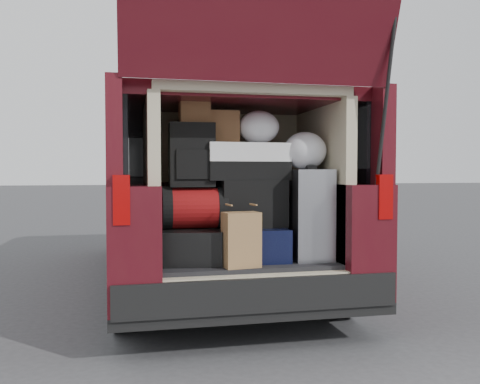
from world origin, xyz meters
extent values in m
plane|color=#38383A|center=(0.00, 0.00, 0.00)|extent=(80.00, 80.00, 0.00)
cylinder|color=black|center=(-0.82, 0.40, 0.32)|extent=(0.24, 0.64, 0.64)
cylinder|color=black|center=(0.82, 0.40, 0.32)|extent=(0.24, 0.64, 0.64)
cylinder|color=black|center=(-0.82, 3.70, 0.32)|extent=(0.24, 0.64, 0.64)
cylinder|color=black|center=(0.82, 3.70, 0.32)|extent=(0.24, 0.64, 0.64)
cube|color=black|center=(0.00, 2.08, 0.26)|extent=(1.90, 4.85, 0.08)
cube|color=#4C0D16|center=(-0.79, 2.08, 0.70)|extent=(0.33, 4.85, 0.80)
cube|color=#4C0D16|center=(0.79, 2.08, 0.70)|extent=(0.33, 4.85, 0.80)
cube|color=#4C0D16|center=(0.00, 2.08, 1.73)|extent=(1.82, 4.46, 0.10)
cube|color=black|center=(-0.88, 1.97, 1.44)|extent=(0.12, 4.25, 0.68)
cube|color=black|center=(0.88, 1.97, 1.44)|extent=(0.12, 4.25, 0.68)
cube|color=black|center=(0.00, -0.29, 0.40)|extent=(1.86, 0.16, 0.22)
cube|color=#990505|center=(-0.86, -0.33, 1.02)|extent=(0.10, 0.06, 0.30)
cube|color=#990505|center=(0.86, -0.33, 1.02)|extent=(0.10, 0.06, 0.30)
cube|color=black|center=(0.00, 0.28, 0.52)|extent=(1.24, 1.05, 0.06)
cube|color=#C2B495|center=(-0.66, 0.28, 1.12)|extent=(0.08, 1.05, 1.15)
cube|color=#C2B495|center=(0.66, 0.28, 1.12)|extent=(0.08, 1.05, 1.15)
cube|color=#C2B495|center=(0.00, 0.83, 1.12)|extent=(1.34, 0.06, 1.15)
cube|color=#C2B495|center=(0.00, 0.28, 1.73)|extent=(1.34, 1.05, 0.06)
cylinder|color=black|center=(0.84, -0.40, 1.65)|extent=(0.02, 0.90, 0.76)
cube|color=black|center=(0.00, 0.28, 0.28)|extent=(1.24, 1.05, 0.55)
cube|color=black|center=(-0.38, 0.16, 0.67)|extent=(0.51, 0.65, 0.24)
cube|color=black|center=(0.07, 0.14, 0.67)|extent=(0.45, 0.55, 0.23)
cube|color=silver|center=(0.47, 0.07, 0.88)|extent=(0.30, 0.45, 0.65)
cube|color=#A17649|center=(-0.09, -0.15, 0.73)|extent=(0.26, 0.18, 0.37)
cube|color=maroon|center=(-0.36, 0.13, 0.93)|extent=(0.46, 0.30, 0.30)
cube|color=black|center=(0.06, 0.14, 0.96)|extent=(0.48, 0.30, 0.34)
cube|color=black|center=(-0.38, 0.12, 1.31)|extent=(0.31, 0.19, 0.45)
cube|color=white|center=(0.02, 0.17, 1.26)|extent=(0.62, 0.34, 0.27)
cube|color=brown|center=(-0.35, 0.19, 1.63)|extent=(0.21, 0.17, 0.19)
cube|color=brown|center=(-0.15, 0.24, 1.51)|extent=(0.24, 0.20, 0.24)
ellipsoid|color=white|center=(0.12, 0.19, 1.52)|extent=(0.30, 0.28, 0.24)
ellipsoid|color=white|center=(0.45, 0.10, 1.34)|extent=(0.36, 0.34, 0.28)
camera|label=1|loc=(-0.81, -3.45, 1.20)|focal=38.00mm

